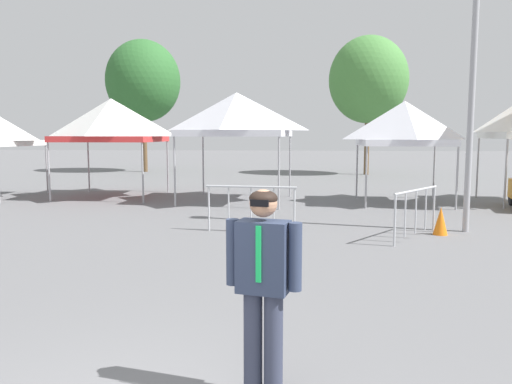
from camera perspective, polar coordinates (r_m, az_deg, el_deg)
canopy_tent_behind_left at (r=18.70m, az=-16.14°, el=7.86°), size 3.36×3.36×3.51m
canopy_tent_far_left at (r=16.74m, az=-2.22°, el=8.81°), size 3.66×3.66×3.62m
canopy_tent_far_right at (r=16.92m, az=16.54°, el=7.50°), size 2.80×2.80×3.31m
person_foreground at (r=4.21m, az=0.83°, el=-9.84°), size 0.64×0.33×1.78m
light_pole_near_lift at (r=12.58m, az=23.66°, el=16.22°), size 0.36×0.36×7.80m
tree_behind_tents_center at (r=29.16m, az=12.68°, el=12.35°), size 4.37×4.37×7.69m
tree_behind_tents_left at (r=31.38m, az=-12.73°, el=12.21°), size 4.42×4.42×7.87m
crowd_barrier_by_lift at (r=11.40m, az=-0.58°, el=-0.89°), size 2.09×0.25×1.08m
crowd_barrier_mid_lot at (r=11.23m, az=17.77°, el=-1.31°), size 1.27×1.73×1.08m
traffic_cone_lot_center at (r=11.92m, az=20.29°, el=-3.10°), size 0.32×0.32×0.63m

